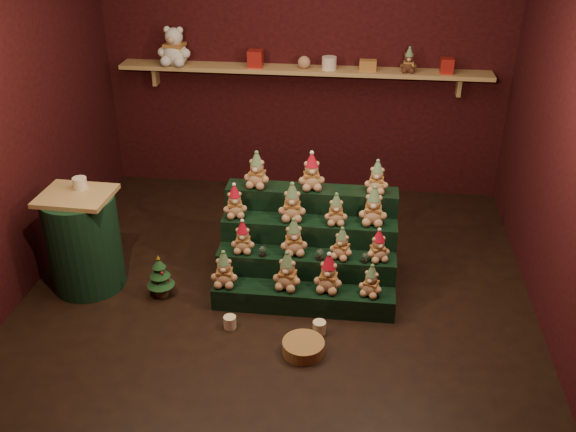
# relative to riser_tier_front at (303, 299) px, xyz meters

# --- Properties ---
(ground) EXTENTS (4.00, 4.00, 0.00)m
(ground) POSITION_rel_riser_tier_front_xyz_m (-0.22, 0.20, -0.09)
(ground) COLOR black
(ground) RESTS_ON ground
(back_wall) EXTENTS (4.00, 0.10, 2.80)m
(back_wall) POSITION_rel_riser_tier_front_xyz_m (-0.22, 2.25, 1.31)
(back_wall) COLOR black
(back_wall) RESTS_ON ground
(front_wall) EXTENTS (4.00, 0.10, 2.80)m
(front_wall) POSITION_rel_riser_tier_front_xyz_m (-0.22, -1.85, 1.31)
(front_wall) COLOR black
(front_wall) RESTS_ON ground
(left_wall) EXTENTS (0.10, 4.00, 2.80)m
(left_wall) POSITION_rel_riser_tier_front_xyz_m (-2.27, 0.20, 1.31)
(left_wall) COLOR black
(left_wall) RESTS_ON ground
(back_shelf) EXTENTS (3.60, 0.26, 0.24)m
(back_shelf) POSITION_rel_riser_tier_front_xyz_m (-0.22, 2.07, 1.20)
(back_shelf) COLOR tan
(back_shelf) RESTS_ON ground
(riser_tier_front) EXTENTS (1.40, 0.22, 0.18)m
(riser_tier_front) POSITION_rel_riser_tier_front_xyz_m (0.00, 0.00, 0.00)
(riser_tier_front) COLOR black
(riser_tier_front) RESTS_ON ground
(riser_tier_midfront) EXTENTS (1.40, 0.22, 0.36)m
(riser_tier_midfront) POSITION_rel_riser_tier_front_xyz_m (0.00, 0.22, 0.09)
(riser_tier_midfront) COLOR black
(riser_tier_midfront) RESTS_ON ground
(riser_tier_midback) EXTENTS (1.40, 0.22, 0.54)m
(riser_tier_midback) POSITION_rel_riser_tier_front_xyz_m (0.00, 0.44, 0.18)
(riser_tier_midback) COLOR black
(riser_tier_midback) RESTS_ON ground
(riser_tier_back) EXTENTS (1.40, 0.22, 0.72)m
(riser_tier_back) POSITION_rel_riser_tier_front_xyz_m (0.00, 0.66, 0.27)
(riser_tier_back) COLOR black
(riser_tier_back) RESTS_ON ground
(teddy_0) EXTENTS (0.22, 0.20, 0.29)m
(teddy_0) POSITION_rel_riser_tier_front_xyz_m (-0.61, -0.01, 0.23)
(teddy_0) COLOR tan
(teddy_0) RESTS_ON riser_tier_front
(teddy_1) EXTENTS (0.25, 0.23, 0.30)m
(teddy_1) POSITION_rel_riser_tier_front_xyz_m (-0.12, 0.02, 0.24)
(teddy_1) COLOR tan
(teddy_1) RESTS_ON riser_tier_front
(teddy_2) EXTENTS (0.24, 0.22, 0.30)m
(teddy_2) POSITION_rel_riser_tier_front_xyz_m (0.19, 0.02, 0.24)
(teddy_2) COLOR tan
(teddy_2) RESTS_ON riser_tier_front
(teddy_3) EXTENTS (0.22, 0.21, 0.25)m
(teddy_3) POSITION_rel_riser_tier_front_xyz_m (0.51, -0.00, 0.22)
(teddy_3) COLOR tan
(teddy_3) RESTS_ON riser_tier_front
(teddy_4) EXTENTS (0.19, 0.17, 0.26)m
(teddy_4) POSITION_rel_riser_tier_front_xyz_m (-0.50, 0.21, 0.40)
(teddy_4) COLOR tan
(teddy_4) RESTS_ON riser_tier_midfront
(teddy_5) EXTENTS (0.25, 0.23, 0.29)m
(teddy_5) POSITION_rel_riser_tier_front_xyz_m (-0.10, 0.23, 0.42)
(teddy_5) COLOR tan
(teddy_5) RESTS_ON riser_tier_midfront
(teddy_6) EXTENTS (0.23, 0.22, 0.25)m
(teddy_6) POSITION_rel_riser_tier_front_xyz_m (0.27, 0.21, 0.40)
(teddy_6) COLOR tan
(teddy_6) RESTS_ON riser_tier_midfront
(teddy_7) EXTENTS (0.23, 0.22, 0.25)m
(teddy_7) POSITION_rel_riser_tier_front_xyz_m (0.55, 0.21, 0.40)
(teddy_7) COLOR tan
(teddy_7) RESTS_ON riser_tier_midfront
(teddy_8) EXTENTS (0.23, 0.22, 0.27)m
(teddy_8) POSITION_rel_riser_tier_front_xyz_m (-0.60, 0.45, 0.58)
(teddy_8) COLOR tan
(teddy_8) RESTS_ON riser_tier_midback
(teddy_9) EXTENTS (0.23, 0.21, 0.31)m
(teddy_9) POSITION_rel_riser_tier_front_xyz_m (-0.14, 0.45, 0.60)
(teddy_9) COLOR tan
(teddy_9) RESTS_ON riser_tier_midback
(teddy_10) EXTENTS (0.20, 0.18, 0.25)m
(teddy_10) POSITION_rel_riser_tier_front_xyz_m (0.21, 0.42, 0.58)
(teddy_10) COLOR tan
(teddy_10) RESTS_ON riser_tier_midback
(teddy_11) EXTENTS (0.23, 0.21, 0.31)m
(teddy_11) POSITION_rel_riser_tier_front_xyz_m (0.50, 0.46, 0.61)
(teddy_11) COLOR tan
(teddy_11) RESTS_ON riser_tier_midback
(teddy_12) EXTENTS (0.24, 0.22, 0.30)m
(teddy_12) POSITION_rel_riser_tier_front_xyz_m (-0.45, 0.64, 0.78)
(teddy_12) COLOR tan
(teddy_12) RESTS_ON riser_tier_back
(teddy_13) EXTENTS (0.25, 0.23, 0.30)m
(teddy_13) POSITION_rel_riser_tier_front_xyz_m (-0.01, 0.66, 0.78)
(teddy_13) COLOR tan
(teddy_13) RESTS_ON riser_tier_back
(teddy_14) EXTENTS (0.20, 0.19, 0.27)m
(teddy_14) POSITION_rel_riser_tier_front_xyz_m (0.52, 0.66, 0.76)
(teddy_14) COLOR tan
(teddy_14) RESTS_ON riser_tier_back
(snow_globe_a) EXTENTS (0.06, 0.06, 0.08)m
(snow_globe_a) POSITION_rel_riser_tier_front_xyz_m (-0.33, 0.16, 0.31)
(snow_globe_a) COLOR black
(snow_globe_a) RESTS_ON riser_tier_midfront
(snow_globe_b) EXTENTS (0.07, 0.07, 0.09)m
(snow_globe_b) POSITION_rel_riser_tier_front_xyz_m (0.11, 0.16, 0.31)
(snow_globe_b) COLOR black
(snow_globe_b) RESTS_ON riser_tier_midfront
(snow_globe_c) EXTENTS (0.06, 0.06, 0.08)m
(snow_globe_c) POSITION_rel_riser_tier_front_xyz_m (0.45, 0.16, 0.31)
(snow_globe_c) COLOR black
(snow_globe_c) RESTS_ON riser_tier_midfront
(side_table) EXTENTS (0.57, 0.57, 0.83)m
(side_table) POSITION_rel_riser_tier_front_xyz_m (-1.77, 0.13, 0.32)
(side_table) COLOR tan
(side_table) RESTS_ON ground
(table_ornament) EXTENTS (0.11, 0.11, 0.09)m
(table_ornament) POSITION_rel_riser_tier_front_xyz_m (-1.77, 0.23, 0.78)
(table_ornament) COLOR beige
(table_ornament) RESTS_ON side_table
(mini_christmas_tree) EXTENTS (0.22, 0.22, 0.37)m
(mini_christmas_tree) POSITION_rel_riser_tier_front_xyz_m (-1.14, 0.05, 0.09)
(mini_christmas_tree) COLOR #463219
(mini_christmas_tree) RESTS_ON ground
(mug_left) EXTENTS (0.09, 0.09, 0.09)m
(mug_left) POSITION_rel_riser_tier_front_xyz_m (-0.52, -0.29, -0.04)
(mug_left) COLOR beige
(mug_left) RESTS_ON ground
(mug_right) EXTENTS (0.10, 0.10, 0.10)m
(mug_right) POSITION_rel_riser_tier_front_xyz_m (0.15, -0.28, -0.04)
(mug_right) COLOR beige
(mug_right) RESTS_ON ground
(wicker_basket) EXTENTS (0.35, 0.35, 0.09)m
(wicker_basket) POSITION_rel_riser_tier_front_xyz_m (0.05, -0.51, -0.04)
(wicker_basket) COLOR olive
(wicker_basket) RESTS_ON ground
(white_bear) EXTENTS (0.35, 0.32, 0.46)m
(white_bear) POSITION_rel_riser_tier_front_xyz_m (-1.47, 2.04, 1.46)
(white_bear) COLOR white
(white_bear) RESTS_ON back_shelf
(brown_bear) EXTENTS (0.17, 0.15, 0.23)m
(brown_bear) POSITION_rel_riser_tier_front_xyz_m (0.78, 2.04, 1.34)
(brown_bear) COLOR #452417
(brown_bear) RESTS_ON back_shelf
(gift_tin_red_a) EXTENTS (0.14, 0.14, 0.16)m
(gift_tin_red_a) POSITION_rel_riser_tier_front_xyz_m (-0.68, 2.05, 1.31)
(gift_tin_red_a) COLOR #AE211A
(gift_tin_red_a) RESTS_ON back_shelf
(gift_tin_cream) EXTENTS (0.14, 0.14, 0.12)m
(gift_tin_cream) POSITION_rel_riser_tier_front_xyz_m (0.03, 2.05, 1.29)
(gift_tin_cream) COLOR beige
(gift_tin_cream) RESTS_ON back_shelf
(gift_tin_red_b) EXTENTS (0.12, 0.12, 0.14)m
(gift_tin_red_b) POSITION_rel_riser_tier_front_xyz_m (1.13, 2.05, 1.30)
(gift_tin_red_b) COLOR #AE211A
(gift_tin_red_b) RESTS_ON back_shelf
(shelf_plush_ball) EXTENTS (0.12, 0.12, 0.12)m
(shelf_plush_ball) POSITION_rel_riser_tier_front_xyz_m (-0.21, 2.05, 1.29)
(shelf_plush_ball) COLOR tan
(shelf_plush_ball) RESTS_ON back_shelf
(scarf_gift_box) EXTENTS (0.16, 0.10, 0.10)m
(scarf_gift_box) POSITION_rel_riser_tier_front_xyz_m (0.40, 2.05, 1.28)
(scarf_gift_box) COLOR #E0581F
(scarf_gift_box) RESTS_ON back_shelf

